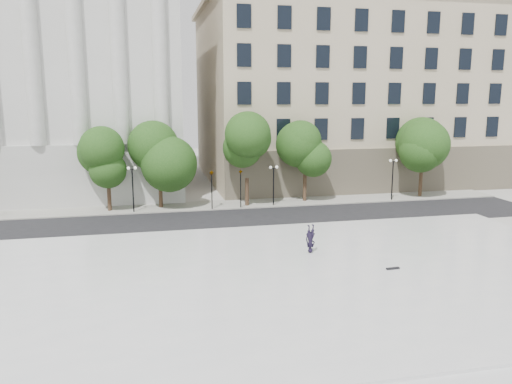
# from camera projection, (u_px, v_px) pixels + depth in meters

# --- Properties ---
(ground) EXTENTS (160.00, 160.00, 0.00)m
(ground) POSITION_uv_depth(u_px,v_px,m) (266.00, 307.00, 24.93)
(ground) COLOR #B7B5AD
(ground) RESTS_ON ground
(plaza) EXTENTS (44.00, 22.00, 0.45)m
(plaza) POSITION_uv_depth(u_px,v_px,m) (253.00, 281.00, 27.76)
(plaza) COLOR silver
(plaza) RESTS_ON ground
(street) EXTENTS (60.00, 8.00, 0.02)m
(street) POSITION_uv_depth(u_px,v_px,m) (216.00, 221.00, 42.20)
(street) COLOR black
(street) RESTS_ON ground
(far_sidewalk) EXTENTS (60.00, 4.00, 0.12)m
(far_sidewalk) POSITION_uv_depth(u_px,v_px,m) (208.00, 206.00, 47.95)
(far_sidewalk) COLOR #A4A298
(far_sidewalk) RESTS_ON ground
(building_west) EXTENTS (31.50, 27.65, 25.60)m
(building_west) POSITION_uv_depth(u_px,v_px,m) (39.00, 74.00, 55.96)
(building_west) COLOR silver
(building_west) RESTS_ON ground
(building_east) EXTENTS (36.00, 26.15, 23.00)m
(building_east) POSITION_uv_depth(u_px,v_px,m) (346.00, 91.00, 64.39)
(building_east) COLOR #C1B093
(building_east) RESTS_ON ground
(traffic_light_west) EXTENTS (0.87, 1.83, 4.22)m
(traffic_light_west) POSITION_uv_depth(u_px,v_px,m) (211.00, 170.00, 45.67)
(traffic_light_west) COLOR black
(traffic_light_west) RESTS_ON ground
(traffic_light_east) EXTENTS (0.62, 1.58, 4.12)m
(traffic_light_east) POSITION_uv_depth(u_px,v_px,m) (241.00, 171.00, 46.27)
(traffic_light_east) COLOR black
(traffic_light_east) RESTS_ON ground
(person_lying) EXTENTS (1.05, 1.95, 0.50)m
(person_lying) POSITION_uv_depth(u_px,v_px,m) (310.00, 249.00, 32.13)
(person_lying) COLOR black
(person_lying) RESTS_ON plaza
(skateboard) EXTENTS (0.82, 0.26, 0.08)m
(skateboard) POSITION_uv_depth(u_px,v_px,m) (393.00, 268.00, 29.08)
(skateboard) COLOR black
(skateboard) RESTS_ON plaza
(street_trees) EXTENTS (48.62, 5.23, 7.97)m
(street_trees) POSITION_uv_depth(u_px,v_px,m) (223.00, 151.00, 47.06)
(street_trees) COLOR #382619
(street_trees) RESTS_ON ground
(lamp_posts) EXTENTS (38.52, 0.28, 4.25)m
(lamp_posts) POSITION_uv_depth(u_px,v_px,m) (206.00, 179.00, 46.02)
(lamp_posts) COLOR black
(lamp_posts) RESTS_ON ground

